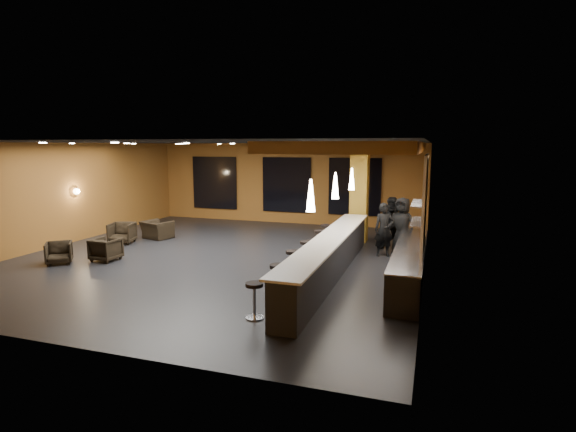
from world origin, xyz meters
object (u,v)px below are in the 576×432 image
(bar_stool_5, at_px, (326,233))
(bar_stool_0, at_px, (254,296))
(bar_stool_1, at_px, (278,277))
(column, at_px, (359,193))
(armchair_a, at_px, (59,253))
(staff_b, at_px, (393,224))
(pendant_2, at_px, (352,179))
(armchair_b, at_px, (106,249))
(bar_stool_2, at_px, (293,261))
(bar_counter, at_px, (330,258))
(staff_a, at_px, (384,230))
(bar_stool_3, at_px, (306,250))
(prep_counter, at_px, (410,262))
(pendant_1, at_px, (335,186))
(bar_stool_4, at_px, (320,239))
(armchair_d, at_px, (157,230))
(pendant_0, at_px, (311,195))
(armchair_c, at_px, (122,233))
(staff_c, at_px, (402,226))

(bar_stool_5, bearing_deg, bar_stool_0, -88.94)
(bar_stool_1, bearing_deg, bar_stool_0, -93.36)
(column, xyz_separation_m, armchair_a, (-7.79, -5.79, -1.43))
(bar_stool_0, bearing_deg, bar_stool_5, 91.06)
(column, height_order, staff_b, column)
(pendant_2, distance_m, armchair_a, 9.08)
(bar_stool_1, bearing_deg, column, 83.95)
(column, xyz_separation_m, armchair_b, (-6.73, -5.08, -1.41))
(bar_stool_2, bearing_deg, bar_counter, 32.46)
(bar_counter, height_order, bar_stool_2, bar_counter)
(staff_a, relative_size, bar_stool_2, 2.23)
(armchair_a, height_order, bar_stool_3, bar_stool_3)
(prep_counter, height_order, pendant_2, pendant_2)
(pendant_1, distance_m, staff_a, 2.86)
(pendant_1, xyz_separation_m, bar_stool_4, (-0.80, 1.65, -1.84))
(bar_stool_1, xyz_separation_m, bar_stool_5, (-0.20, 5.49, -0.02))
(armchair_d, height_order, bar_stool_0, bar_stool_0)
(pendant_0, distance_m, bar_stool_0, 2.43)
(pendant_2, bearing_deg, bar_stool_3, -109.88)
(column, xyz_separation_m, bar_stool_0, (-0.78, -7.93, -1.28))
(bar_stool_1, relative_size, bar_stool_3, 1.06)
(bar_counter, xyz_separation_m, staff_b, (1.28, 3.63, 0.37))
(staff_a, distance_m, armchair_c, 9.01)
(staff_c, relative_size, armchair_d, 1.80)
(bar_stool_0, height_order, bar_stool_5, bar_stool_5)
(column, bearing_deg, bar_stool_0, -95.63)
(bar_counter, height_order, armchair_c, bar_counter)
(armchair_d, bearing_deg, pendant_0, 162.97)
(staff_b, height_order, staff_c, staff_c)
(pendant_2, xyz_separation_m, bar_stool_0, (-0.78, -6.33, -1.88))
(staff_a, distance_m, bar_stool_1, 5.10)
(column, xyz_separation_m, bar_stool_1, (-0.71, -6.70, -1.24))
(armchair_a, height_order, armchair_c, armchair_c)
(prep_counter, xyz_separation_m, staff_c, (-0.40, 2.60, 0.47))
(pendant_1, height_order, armchair_c, pendant_1)
(bar_counter, xyz_separation_m, bar_stool_2, (-0.86, -0.55, -0.02))
(bar_stool_0, bearing_deg, staff_c, 69.68)
(column, distance_m, armchair_a, 9.81)
(bar_stool_2, bearing_deg, staff_a, 58.53)
(prep_counter, height_order, armchair_d, prep_counter)
(staff_c, xyz_separation_m, bar_stool_5, (-2.51, 0.28, -0.42))
(bar_stool_2, bearing_deg, armchair_a, -174.68)
(prep_counter, height_order, bar_stool_5, prep_counter)
(bar_stool_4, distance_m, bar_stool_5, 1.25)
(armchair_c, relative_size, bar_stool_5, 1.07)
(column, distance_m, staff_b, 1.83)
(pendant_1, height_order, armchair_d, pendant_1)
(armchair_b, bearing_deg, staff_a, -155.65)
(staff_a, height_order, bar_stool_4, staff_a)
(column, height_order, staff_c, column)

